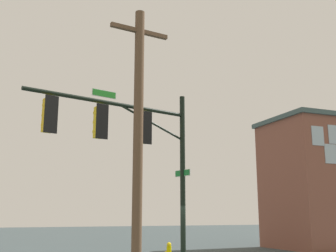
# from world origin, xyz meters

# --- Properties ---
(signal_pole_assembly) EXTENTS (6.32, 2.08, 6.83)m
(signal_pole_assembly) POSITION_xyz_m (2.40, 0.59, 4.79)
(signal_pole_assembly) COLOR black
(signal_pole_assembly) RESTS_ON ground_plane
(utility_pole) EXTENTS (1.80, 0.38, 8.01)m
(utility_pole) POSITION_xyz_m (3.07, 4.01, 4.15)
(utility_pole) COLOR brown
(utility_pole) RESTS_ON ground_plane
(fire_hydrant) EXTENTS (0.33, 0.24, 0.83)m
(fire_hydrant) POSITION_xyz_m (-1.39, -4.97, 0.41)
(fire_hydrant) COLOR #DBC601
(fire_hydrant) RESTS_ON ground_plane
(brick_building) EXTENTS (8.25, 5.52, 8.54)m
(brick_building) POSITION_xyz_m (-14.10, -7.57, 4.29)
(brick_building) COLOR brown
(brick_building) RESTS_ON ground_plane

